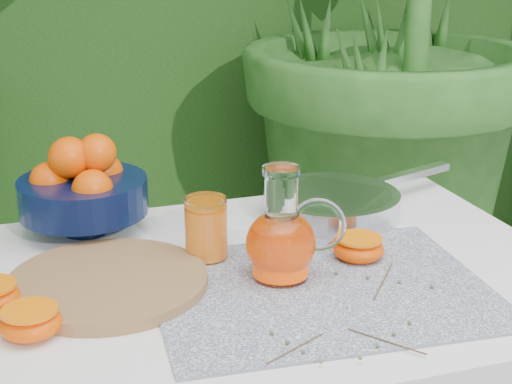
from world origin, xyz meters
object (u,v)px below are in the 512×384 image
object	(u,v)px
fruit_bowl	(82,188)
juice_pitcher	(282,240)
white_table	(260,319)
cutting_board	(108,282)
saute_pan	(333,203)

from	to	relation	value
fruit_bowl	juice_pitcher	bearing A→B (deg)	-48.43
white_table	juice_pitcher	xyz separation A→B (m)	(0.02, -0.03, 0.15)
white_table	juice_pitcher	bearing A→B (deg)	-52.36
cutting_board	fruit_bowl	bearing A→B (deg)	91.18
fruit_bowl	juice_pitcher	xyz separation A→B (m)	(0.27, -0.30, -0.02)
fruit_bowl	juice_pitcher	size ratio (longest dim) A/B	1.50
white_table	cutting_board	distance (m)	0.26
juice_pitcher	saute_pan	xyz separation A→B (m)	(0.19, 0.23, -0.04)
cutting_board	fruit_bowl	distance (m)	0.26
fruit_bowl	saute_pan	xyz separation A→B (m)	(0.46, -0.07, -0.06)
white_table	cutting_board	size ratio (longest dim) A/B	3.28
white_table	cutting_board	bearing A→B (deg)	174.86
white_table	juice_pitcher	distance (m)	0.15
white_table	saute_pan	bearing A→B (deg)	43.03
white_table	cutting_board	world-z (taller)	cutting_board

